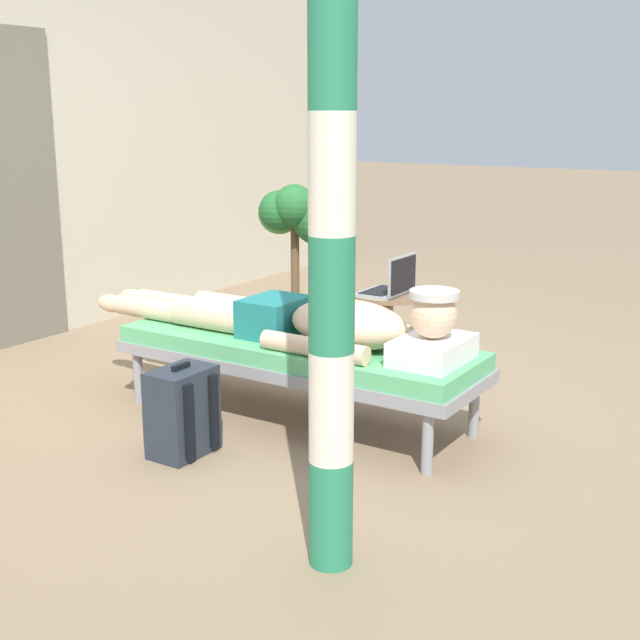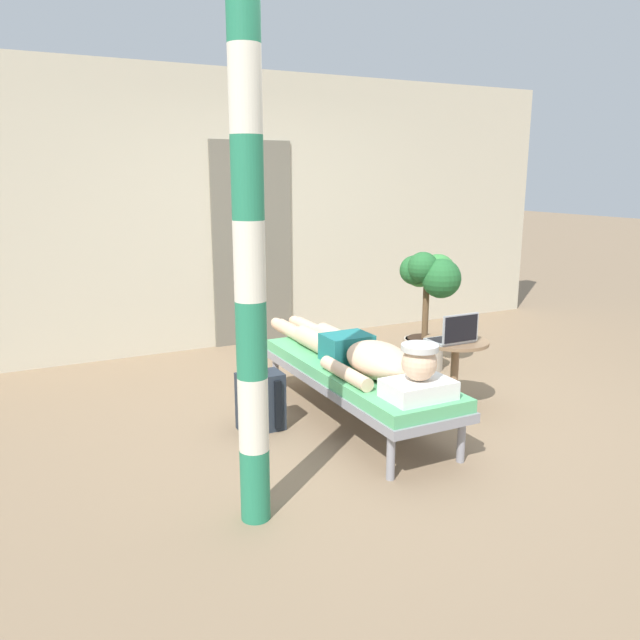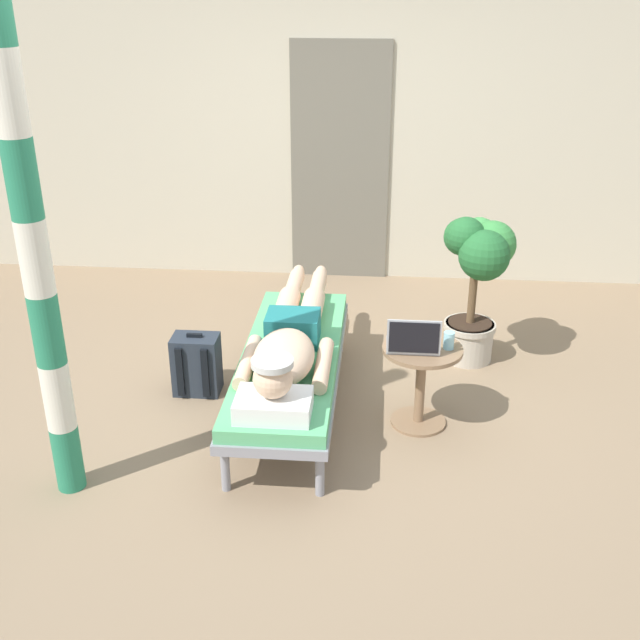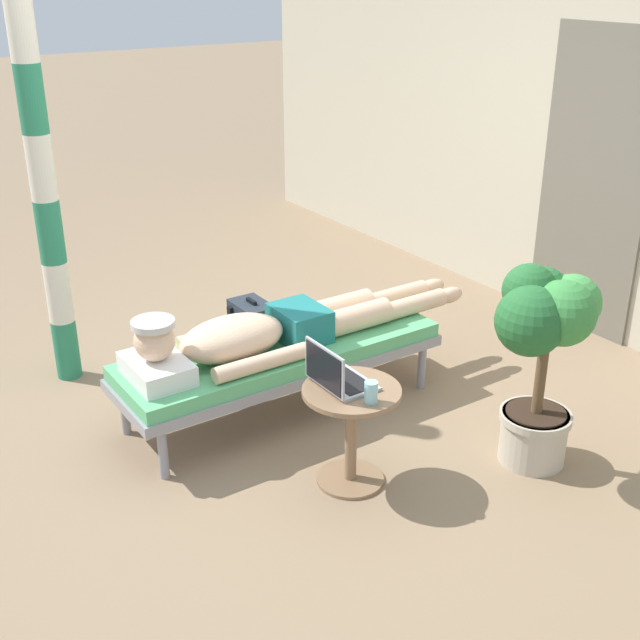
{
  "view_description": "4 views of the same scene",
  "coord_description": "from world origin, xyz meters",
  "px_view_note": "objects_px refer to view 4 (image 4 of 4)",
  "views": [
    {
      "loc": [
        -3.54,
        -2.32,
        1.51
      ],
      "look_at": [
        -0.06,
        -0.09,
        0.48
      ],
      "focal_mm": 47.31,
      "sensor_mm": 36.0,
      "label": 1
    },
    {
      "loc": [
        -2.34,
        -3.7,
        1.72
      ],
      "look_at": [
        -0.36,
        0.22,
        0.7
      ],
      "focal_mm": 35.49,
      "sensor_mm": 36.0,
      "label": 2
    },
    {
      "loc": [
        0.32,
        -4.25,
        2.59
      ],
      "look_at": [
        -0.03,
        -0.17,
        0.69
      ],
      "focal_mm": 43.35,
      "sensor_mm": 36.0,
      "label": 3
    },
    {
      "loc": [
        3.32,
        -2.17,
        2.4
      ],
      "look_at": [
        -0.25,
        0.24,
        0.48
      ],
      "focal_mm": 45.67,
      "sensor_mm": 36.0,
      "label": 4
    }
  ],
  "objects_px": {
    "side_table": "(351,419)",
    "backpack": "(253,332)",
    "drink_glass": "(371,392)",
    "porch_post": "(41,167)",
    "lounge_chair": "(280,356)",
    "laptop": "(336,376)",
    "person_reclining": "(269,331)",
    "potted_plant": "(544,338)"
  },
  "relations": [
    {
      "from": "potted_plant",
      "to": "porch_post",
      "type": "distance_m",
      "value": 2.9
    },
    {
      "from": "drink_glass",
      "to": "porch_post",
      "type": "height_order",
      "value": "porch_post"
    },
    {
      "from": "backpack",
      "to": "potted_plant",
      "type": "xyz_separation_m",
      "value": [
        1.83,
        0.6,
        0.51
      ]
    },
    {
      "from": "laptop",
      "to": "person_reclining",
      "type": "bearing_deg",
      "value": 174.66
    },
    {
      "from": "person_reclining",
      "to": "lounge_chair",
      "type": "bearing_deg",
      "value": 90.0
    },
    {
      "from": "lounge_chair",
      "to": "potted_plant",
      "type": "height_order",
      "value": "potted_plant"
    },
    {
      "from": "lounge_chair",
      "to": "side_table",
      "type": "bearing_deg",
      "value": -6.01
    },
    {
      "from": "laptop",
      "to": "backpack",
      "type": "relative_size",
      "value": 0.73
    },
    {
      "from": "backpack",
      "to": "potted_plant",
      "type": "bearing_deg",
      "value": 18.15
    },
    {
      "from": "person_reclining",
      "to": "porch_post",
      "type": "relative_size",
      "value": 0.82
    },
    {
      "from": "side_table",
      "to": "backpack",
      "type": "bearing_deg",
      "value": 169.4
    },
    {
      "from": "person_reclining",
      "to": "potted_plant",
      "type": "xyz_separation_m",
      "value": [
        1.19,
        0.85,
        0.19
      ]
    },
    {
      "from": "side_table",
      "to": "backpack",
      "type": "relative_size",
      "value": 1.23
    },
    {
      "from": "side_table",
      "to": "porch_post",
      "type": "distance_m",
      "value": 2.27
    },
    {
      "from": "side_table",
      "to": "drink_glass",
      "type": "height_order",
      "value": "drink_glass"
    },
    {
      "from": "laptop",
      "to": "potted_plant",
      "type": "bearing_deg",
      "value": 64.16
    },
    {
      "from": "laptop",
      "to": "porch_post",
      "type": "bearing_deg",
      "value": -157.78
    },
    {
      "from": "backpack",
      "to": "porch_post",
      "type": "height_order",
      "value": "porch_post"
    },
    {
      "from": "person_reclining",
      "to": "porch_post",
      "type": "bearing_deg",
      "value": -143.25
    },
    {
      "from": "drink_glass",
      "to": "porch_post",
      "type": "xyz_separation_m",
      "value": [
        -2.05,
        -0.8,
        0.75
      ]
    },
    {
      "from": "person_reclining",
      "to": "drink_glass",
      "type": "xyz_separation_m",
      "value": [
        0.95,
        -0.02,
        0.06
      ]
    },
    {
      "from": "lounge_chair",
      "to": "porch_post",
      "type": "distance_m",
      "value": 1.72
    },
    {
      "from": "person_reclining",
      "to": "potted_plant",
      "type": "bearing_deg",
      "value": 35.73
    },
    {
      "from": "side_table",
      "to": "potted_plant",
      "type": "relative_size",
      "value": 0.49
    },
    {
      "from": "side_table",
      "to": "drink_glass",
      "type": "bearing_deg",
      "value": -0.29
    },
    {
      "from": "backpack",
      "to": "side_table",
      "type": "bearing_deg",
      "value": -10.6
    },
    {
      "from": "lounge_chair",
      "to": "drink_glass",
      "type": "distance_m",
      "value": 0.98
    },
    {
      "from": "person_reclining",
      "to": "porch_post",
      "type": "height_order",
      "value": "porch_post"
    },
    {
      "from": "drink_glass",
      "to": "potted_plant",
      "type": "relative_size",
      "value": 0.1
    },
    {
      "from": "lounge_chair",
      "to": "laptop",
      "type": "bearing_deg",
      "value": -10.38
    },
    {
      "from": "laptop",
      "to": "drink_glass",
      "type": "bearing_deg",
      "value": 13.53
    },
    {
      "from": "lounge_chair",
      "to": "side_table",
      "type": "height_order",
      "value": "side_table"
    },
    {
      "from": "lounge_chair",
      "to": "porch_post",
      "type": "height_order",
      "value": "porch_post"
    },
    {
      "from": "backpack",
      "to": "potted_plant",
      "type": "distance_m",
      "value": 1.99
    },
    {
      "from": "laptop",
      "to": "porch_post",
      "type": "relative_size",
      "value": 0.12
    },
    {
      "from": "lounge_chair",
      "to": "backpack",
      "type": "bearing_deg",
      "value": 163.9
    },
    {
      "from": "side_table",
      "to": "lounge_chair",
      "type": "bearing_deg",
      "value": 173.99
    },
    {
      "from": "laptop",
      "to": "drink_glass",
      "type": "relative_size",
      "value": 2.96
    },
    {
      "from": "lounge_chair",
      "to": "side_table",
      "type": "relative_size",
      "value": 3.61
    },
    {
      "from": "drink_glass",
      "to": "potted_plant",
      "type": "bearing_deg",
      "value": 74.81
    },
    {
      "from": "drink_glass",
      "to": "porch_post",
      "type": "bearing_deg",
      "value": -158.63
    },
    {
      "from": "potted_plant",
      "to": "porch_post",
      "type": "height_order",
      "value": "porch_post"
    }
  ]
}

